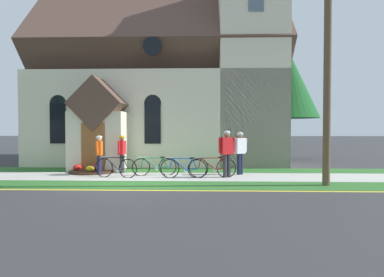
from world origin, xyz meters
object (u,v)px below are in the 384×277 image
(church_sign, at_px, (95,143))
(roadside_conifer, at_px, (287,83))
(bicycle_yellow, at_px, (184,168))
(bicycle_green, at_px, (213,167))
(cyclist_in_yellow_jersey, at_px, (99,152))
(bicycle_orange, at_px, (155,166))
(cyclist_in_orange_jersey, at_px, (227,150))
(bicycle_white, at_px, (116,167))
(cyclist_in_blue_jersey, at_px, (240,149))
(cyclist_in_red_jersey, at_px, (122,151))
(utility_pole, at_px, (325,31))

(church_sign, relative_size, roadside_conifer, 0.28)
(bicycle_yellow, bearing_deg, roadside_conifer, 55.46)
(bicycle_yellow, xyz_separation_m, bicycle_green, (1.09, 0.20, 0.01))
(bicycle_yellow, distance_m, roadside_conifer, 11.06)
(church_sign, xyz_separation_m, cyclist_in_yellow_jersey, (0.52, -1.08, -0.34))
(church_sign, height_order, bicycle_orange, church_sign)
(church_sign, xyz_separation_m, bicycle_yellow, (3.96, -1.87, -0.87))
(bicycle_green, relative_size, cyclist_in_orange_jersey, 1.01)
(cyclist_in_yellow_jersey, bearing_deg, cyclist_in_orange_jersey, -6.91)
(bicycle_yellow, distance_m, bicycle_white, 2.58)
(cyclist_in_blue_jersey, bearing_deg, roadside_conifer, 64.17)
(bicycle_green, bearing_deg, bicycle_yellow, -169.68)
(bicycle_green, xyz_separation_m, cyclist_in_red_jersey, (-3.75, 1.15, 0.52))
(bicycle_white, bearing_deg, bicycle_yellow, -1.34)
(bicycle_green, xyz_separation_m, cyclist_in_yellow_jersey, (-4.53, 0.59, 0.53))
(church_sign, relative_size, bicycle_green, 1.05)
(cyclist_in_blue_jersey, distance_m, roadside_conifer, 8.98)
(bicycle_white, distance_m, cyclist_in_yellow_jersey, 1.25)
(bicycle_yellow, height_order, roadside_conifer, roadside_conifer)
(cyclist_in_orange_jersey, height_order, roadside_conifer, roadside_conifer)
(cyclist_in_blue_jersey, bearing_deg, bicycle_orange, -173.44)
(utility_pole, height_order, roadside_conifer, utility_pole)
(church_sign, distance_m, bicycle_white, 2.43)
(church_sign, distance_m, roadside_conifer, 12.22)
(bicycle_yellow, bearing_deg, cyclist_in_red_jersey, 153.00)
(cyclist_in_red_jersey, bearing_deg, cyclist_in_yellow_jersey, -144.64)
(bicycle_green, distance_m, roadside_conifer, 10.37)
(bicycle_green, xyz_separation_m, cyclist_in_orange_jersey, (0.54, -0.02, 0.67))
(bicycle_green, height_order, cyclist_in_blue_jersey, cyclist_in_blue_jersey)
(church_sign, distance_m, bicycle_green, 5.39)
(cyclist_in_blue_jersey, relative_size, roadside_conifer, 0.25)
(church_sign, distance_m, bicycle_orange, 3.16)
(bicycle_white, bearing_deg, cyclist_in_yellow_jersey, 139.61)
(cyclist_in_orange_jersey, xyz_separation_m, roadside_conifer, (4.16, 8.23, 3.57))
(cyclist_in_yellow_jersey, bearing_deg, utility_pole, -15.93)
(bicycle_green, xyz_separation_m, utility_pole, (3.57, -1.72, 4.62))
(utility_pole, bearing_deg, cyclist_in_blue_jersey, 134.05)
(cyclist_in_blue_jersey, bearing_deg, cyclist_in_red_jersey, 176.06)
(cyclist_in_yellow_jersey, relative_size, utility_pole, 0.17)
(bicycle_green, height_order, cyclist_in_yellow_jersey, cyclist_in_yellow_jersey)
(bicycle_white, height_order, cyclist_in_orange_jersey, cyclist_in_orange_jersey)
(cyclist_in_orange_jersey, xyz_separation_m, cyclist_in_yellow_jersey, (-5.07, 0.61, -0.15))
(bicycle_orange, distance_m, bicycle_white, 1.51)
(church_sign, distance_m, cyclist_in_blue_jersey, 6.23)
(bicycle_yellow, distance_m, utility_pole, 6.75)
(bicycle_orange, bearing_deg, bicycle_green, -10.63)
(bicycle_white, distance_m, cyclist_in_blue_jersey, 4.93)
(bicycle_yellow, bearing_deg, bicycle_white, 178.66)
(cyclist_in_yellow_jersey, height_order, roadside_conifer, roadside_conifer)
(cyclist_in_yellow_jersey, xyz_separation_m, utility_pole, (8.11, -2.31, 4.10))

